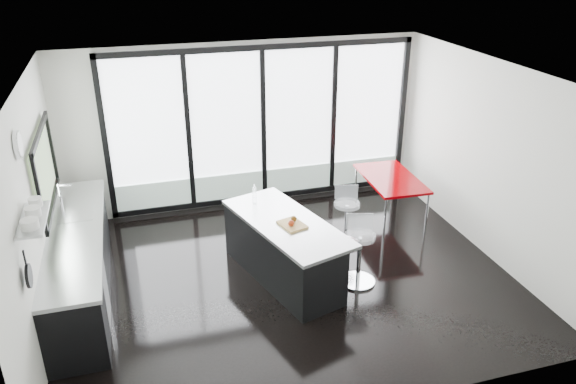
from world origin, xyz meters
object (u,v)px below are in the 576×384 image
object	(u,v)px
island	(282,250)
bar_stool_near	(359,259)
red_table	(389,198)
bar_stool_far	(346,224)

from	to	relation	value
island	bar_stool_near	world-z (taller)	island
island	bar_stool_near	distance (m)	1.04
red_table	bar_stool_near	bearing A→B (deg)	-127.22
bar_stool_near	bar_stool_far	distance (m)	1.03
red_table	bar_stool_far	bearing A→B (deg)	-149.00
bar_stool_near	bar_stool_far	bearing A→B (deg)	93.52
bar_stool_far	red_table	xyz separation A→B (m)	(1.00, 0.60, 0.02)
bar_stool_far	red_table	size ratio (longest dim) A/B	0.51
bar_stool_far	bar_stool_near	bearing A→B (deg)	-86.69
bar_stool_near	bar_stool_far	xyz separation A→B (m)	(0.22, 1.00, -0.02)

